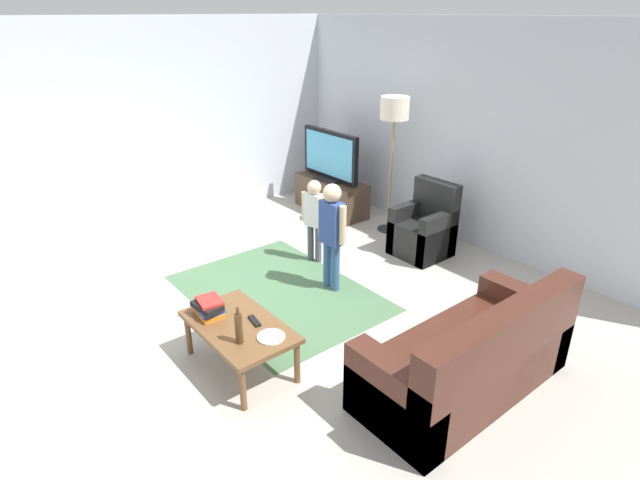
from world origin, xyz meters
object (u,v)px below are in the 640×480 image
Objects in this scene: book_stack at (209,308)px; tv_remote at (255,321)px; floor_lamp at (394,116)px; child_near_tv at (314,214)px; coffee_table at (239,329)px; bottle at (239,328)px; plate at (271,337)px; tv_stand at (331,196)px; armchair at (425,231)px; tv at (330,156)px; child_center at (332,228)px; couch at (474,362)px.

tv_remote is at bearing 36.18° from book_stack.
floor_lamp is 1.78× the size of child_near_tv.
bottle is at bearing -28.61° from coffee_table.
plate is at bearing 17.34° from coffee_table.
armchair is (1.82, -0.04, 0.05)m from tv_stand.
plate is (1.62, -3.00, -1.12)m from floor_lamp.
tv_stand is 0.60m from tv.
child_center is (-0.05, -1.45, 0.41)m from armchair.
child_center is at bearing 110.96° from coffee_table.
plate is (0.88, -1.36, -0.28)m from child_center.
tv is at bearing 155.63° from couch.
floor_lamp reaches higher than book_stack.
tv_stand is 4.06× the size of book_stack.
tv_stand reaches higher than tv_remote.
bottle is (0.73, -3.02, 0.25)m from armchair.
armchair is at bearing 110.58° from tv_remote.
book_stack is at bearing -72.31° from floor_lamp.
child_center is 5.34× the size of plate.
floor_lamp is 5.72× the size of bottle.
child_center reaches higher than tv_remote.
child_near_tv is 3.39× the size of book_stack.
plate is at bearing -46.81° from tv.
tv is 1.22× the size of armchair.
armchair is 1.50m from child_center.
tv is at bearing 128.56° from coffee_table.
tv is 4.13m from couch.
plate is (2.65, -2.84, 0.18)m from tv_stand.
floor_lamp reaches higher than bottle.
tv is at bearing -170.46° from floor_lamp.
child_near_tv is 2.33m from bottle.
armchair is 2.84m from tv_remote.
bottle reaches higher than plate.
floor_lamp is 1.78× the size of coffee_table.
child_center reaches higher than child_near_tv.
armchair is 1.39m from child_near_tv.
armchair is at bearing 94.34° from book_stack.
coffee_table is at bearing 151.39° from bottle.
tv reaches higher than bottle.
tv_stand is 1.66m from floor_lamp.
tv is 5.00× the size of plate.
child_center is (-1.96, 0.22, 0.42)m from couch.
book_stack is (-1.68, -1.35, 0.20)m from couch.
coffee_table is at bearing -69.04° from child_center.
tv_remote is 0.77× the size of plate.
coffee_table is at bearing -55.43° from child_near_tv.
coffee_table is at bearing -51.44° from tv.
floor_lamp reaches higher than coffee_table.
floor_lamp is (-2.70, 1.86, 1.25)m from couch.
floor_lamp is at bearing 107.69° from book_stack.
floor_lamp is at bearing 8.40° from tv_stand.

